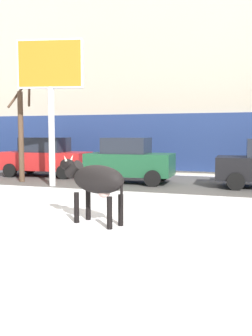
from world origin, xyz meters
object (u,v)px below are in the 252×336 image
cow_black (96,180)px  car_darkgreen_hatchback (129,160)px  car_red_sedan (45,157)px  pedestrian_by_cars (53,155)px  pedestrian_near_billboard (60,155)px  bare_tree_left_lot (21,133)px  billboard (50,73)px

cow_black → car_darkgreen_hatchback: size_ratio=0.54×
car_red_sedan → pedestrian_by_cars: (-1.03, 2.55, -0.03)m
cow_black → car_red_sedan: 10.14m
pedestrian_near_billboard → bare_tree_left_lot: (0.76, -4.73, 1.19)m
billboard → pedestrian_near_billboard: billboard is taller
bare_tree_left_lot → billboard: bearing=-21.7°
cow_black → pedestrian_by_cars: size_ratio=1.11×
pedestrian_near_billboard → car_darkgreen_hatchback: bearing=-35.0°
car_red_sedan → pedestrian_near_billboard: size_ratio=2.47×
billboard → bare_tree_left_lot: billboard is taller
cow_black → pedestrian_by_cars: pedestrian_by_cars is taller
cow_black → pedestrian_near_billboard: pedestrian_near_billboard is taller
car_darkgreen_hatchback → pedestrian_near_billboard: car_darkgreen_hatchback is taller
billboard → car_darkgreen_hatchback: 4.62m
billboard → pedestrian_by_cars: (-3.07, 5.47, -3.43)m
pedestrian_by_cars → billboard: bearing=-60.7°
pedestrian_near_billboard → car_red_sedan: bearing=-77.1°
car_red_sedan → bare_tree_left_lot: (0.18, -2.18, 1.16)m
billboard → car_darkgreen_hatchback: (2.53, 1.86, -3.39)m
cow_black → car_darkgreen_hatchback: car_darkgreen_hatchback is taller
cow_black → billboard: bearing=128.4°
pedestrian_by_cars → cow_black: bearing=-56.1°
car_red_sedan → pedestrian_near_billboard: bearing=102.9°
pedestrian_near_billboard → pedestrian_by_cars: bearing=180.0°
billboard → car_red_sedan: (-2.04, 2.92, -3.41)m
pedestrian_near_billboard → cow_black: bearing=-57.7°
cow_black → bare_tree_left_lot: 8.45m
pedestrian_near_billboard → bare_tree_left_lot: bearing=-80.9°
car_red_sedan → car_darkgreen_hatchback: bearing=-13.0°
car_darkgreen_hatchback → bare_tree_left_lot: 4.67m
cow_black → bare_tree_left_lot: size_ratio=0.47×
pedestrian_near_billboard → bare_tree_left_lot: size_ratio=0.42×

